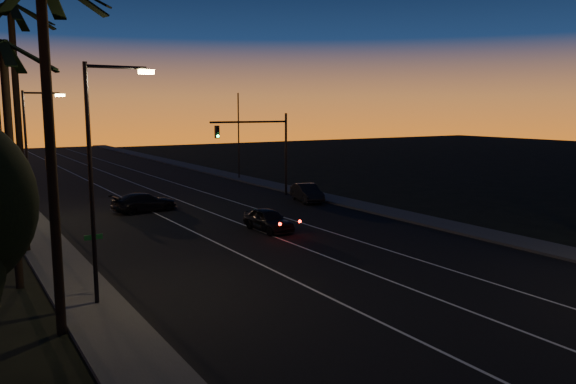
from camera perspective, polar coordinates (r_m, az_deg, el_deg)
road at (r=35.37m, az=-4.93°, el=-3.58°), size 20.00×170.00×0.01m
sidewalk_left at (r=32.07m, az=-23.18°, el=-5.36°), size 2.40×170.00×0.16m
sidewalk_right at (r=41.50m, az=9.03°, el=-1.76°), size 2.40×170.00×0.16m
lane_stripe_left at (r=34.16m, az=-9.44°, el=-4.07°), size 0.12×160.00×0.01m
lane_stripe_mid at (r=35.59m, az=-4.21°, el=-3.47°), size 0.12×160.00×0.01m
lane_stripe_right at (r=37.29m, az=0.58°, el=-2.90°), size 0.12×160.00×0.01m
palm_near at (r=19.17m, az=-23.15°, el=6.95°), size 4.25×4.16×11.53m
palm_mid at (r=25.07m, az=-26.47°, el=5.06°), size 4.25×4.16×10.03m
palm_far at (r=31.12m, az=-25.83°, el=8.09°), size 4.25×4.16×12.53m
streetlight_left_near at (r=21.58m, az=-18.69°, el=2.61°), size 2.55×0.26×9.00m
streetlight_left_far at (r=39.31m, az=-24.61°, el=4.34°), size 2.55×0.26×8.50m
street_sign at (r=23.15m, az=-19.07°, el=-6.27°), size 0.70×0.06×2.60m
signal_mast at (r=46.84m, az=-2.69°, el=5.28°), size 7.10×0.41×7.00m
signal_post at (r=41.60m, az=-23.15°, el=1.60°), size 0.28×0.37×4.20m
far_pole_left at (r=56.20m, az=-27.07°, el=4.61°), size 0.14×0.14×9.00m
far_pole_right at (r=59.26m, az=-5.04°, el=5.65°), size 0.14×0.14×9.00m
lead_car at (r=34.11m, az=-2.02°, el=-2.82°), size 1.75×4.53×1.36m
right_car at (r=44.77m, az=1.94°, el=-0.09°), size 2.46×4.52×1.41m
cross_car at (r=41.72m, az=-14.37°, el=-1.01°), size 4.86×2.36×1.36m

